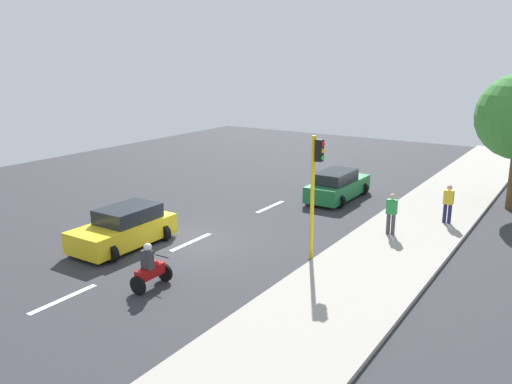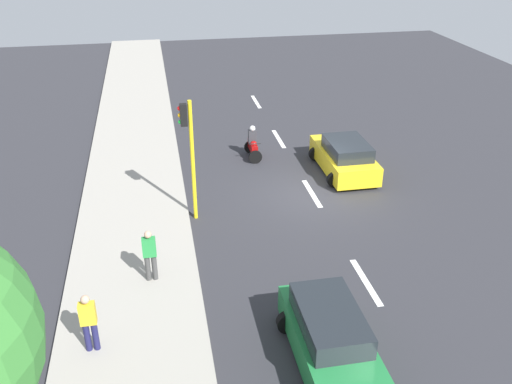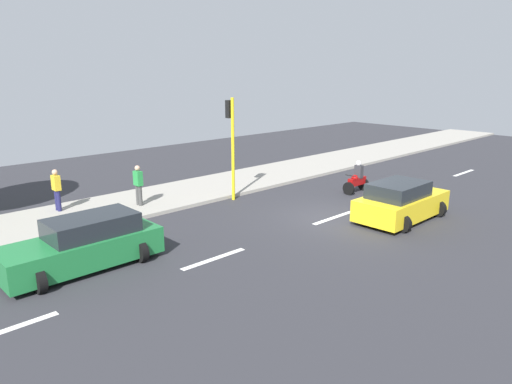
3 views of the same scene
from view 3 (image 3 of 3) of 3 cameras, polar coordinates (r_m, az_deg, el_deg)
ground_plane at (r=18.79m, az=9.34°, el=-3.26°), size 40.00×60.00×0.10m
sidewalk at (r=23.45m, az=-4.38°, el=0.81°), size 4.00×60.00×0.15m
lane_stripe_far_north at (r=29.02m, az=23.84°, el=2.13°), size 0.20×2.40×0.01m
lane_stripe_north at (r=23.69m, az=18.16°, el=0.08°), size 0.20×2.40×0.01m
lane_stripe_mid at (r=18.78m, az=9.35°, el=-3.09°), size 0.20×2.40×0.01m
lane_stripe_south at (r=14.69m, az=-5.09°, el=-8.06°), size 0.20×2.40×0.01m
lane_stripe_far_south at (r=12.29m, az=-28.25°, el=-14.63°), size 0.20×2.40×0.01m
car_yellow_cab at (r=18.98m, az=17.13°, el=-1.15°), size 2.30×4.12×1.52m
car_green at (r=14.68m, az=-20.09°, el=-6.00°), size 2.14×4.51×1.52m
motorcycle at (r=22.68m, az=12.11°, el=1.52°), size 0.60×1.30×1.53m
pedestrian_near_signal at (r=20.09m, az=-14.05°, el=0.95°), size 0.40×0.24×1.69m
pedestrian_by_tree at (r=20.34m, az=-22.99°, el=0.38°), size 0.40×0.24×1.69m
traffic_light_corner at (r=20.62m, az=-3.01°, el=7.00°), size 0.49×0.24×4.50m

